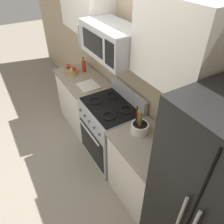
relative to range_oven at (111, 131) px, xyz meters
The scene contains 16 objects.
ground_plane 0.83m from the range_oven, 90.00° to the right, with size 16.00×16.00×0.00m, color gray.
wall_back 0.91m from the range_oven, 90.00° to the left, with size 8.00×0.10×2.60m, color tan.
counter_left 0.89m from the range_oven, behind, with size 0.99×0.60×0.91m.
range_oven is the anchor object (origin of this frame).
counter_right 0.78m from the range_oven, ahead, with size 0.77×0.60×0.91m.
refrigerator 1.68m from the range_oven, ahead, with size 0.87×0.71×1.87m.
microwave 1.28m from the range_oven, 90.01° to the left, with size 0.78×0.44×0.34m.
upper_cabinets_left 1.73m from the range_oven, behind, with size 0.98×0.34×0.69m.
upper_cabinets_right 1.68m from the range_oven, 10.87° to the left, with size 0.76×0.34×0.69m.
utensil_crock 0.77m from the range_oven, ahead, with size 0.19×0.19×0.33m.
fruit_basket 1.20m from the range_oven, behind, with size 0.25×0.25×0.11m.
apple_loose 1.39m from the range_oven, behind, with size 0.08×0.08×0.08m, color red.
cutting_board 0.74m from the range_oven, behind, with size 0.30×0.27×0.02m, color silver.
bottle_vinegar 1.08m from the range_oven, ahead, with size 0.07×0.07×0.25m.
bottle_hot_sauce 1.20m from the range_oven, behind, with size 0.06×0.06×0.25m.
prep_bowl 1.10m from the range_oven, ahead, with size 0.14×0.14×0.05m.
Camera 1 is at (1.95, -0.46, 2.57)m, focal length 34.97 mm.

